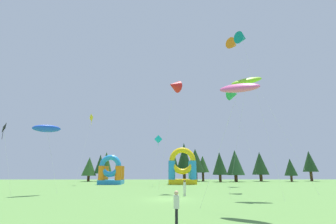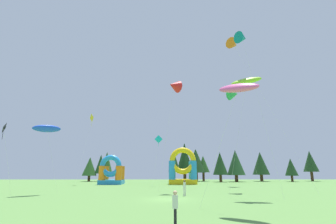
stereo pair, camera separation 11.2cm
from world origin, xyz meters
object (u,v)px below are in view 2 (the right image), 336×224
Objects in this scene: kite_green_delta at (233,94)px; kite_cyan_diamond at (159,140)px; kite_lime_parafoil at (246,81)px; inflatable_blue_arch at (183,170)px; kite_pink_parafoil at (238,88)px; kite_red_delta at (174,86)px; person_midfield at (175,205)px; kite_orange_delta at (234,44)px; inflatable_orange_dome at (111,173)px; kite_yellow_diamond at (92,118)px; person_far_side at (185,186)px; kite_teal_delta at (242,38)px; kite_blue_parafoil at (47,129)px; kite_black_diamond at (3,128)px.

kite_cyan_diamond is at bearing -176.49° from kite_green_delta.
inflatable_blue_arch is (-5.60, 28.94, -9.81)m from kite_lime_parafoil.
kite_pink_parafoil is at bearing -87.29° from inflatable_blue_arch.
person_midfield is (-0.65, -21.03, -13.84)m from kite_red_delta.
kite_orange_delta is at bearing -11.85° from person_midfield.
kite_orange_delta is at bearing 74.23° from kite_pink_parafoil.
kite_yellow_diamond is at bearing -162.38° from inflatable_orange_dome.
kite_cyan_diamond is 0.47× the size of kite_green_delta.
person_far_side is at bearing -61.40° from inflatable_orange_dome.
inflatable_blue_arch is (-1.82, 38.39, -5.85)m from kite_pink_parafoil.
kite_cyan_diamond is 0.98× the size of kite_pink_parafoil.
kite_green_delta reaches higher than person_midfield.
kite_teal_delta reaches higher than person_midfield.
kite_blue_parafoil reaches higher than inflatable_blue_arch.
kite_teal_delta is at bearing 75.84° from kite_lime_parafoil.
kite_black_diamond is at bearing -92.27° from kite_yellow_diamond.
kite_red_delta reaches higher than inflatable_orange_dome.
kite_orange_delta is 13.90× the size of person_midfield.
kite_blue_parafoil is at bearing -127.65° from inflatable_blue_arch.
kite_cyan_diamond is at bearing 52.47° from kite_blue_parafoil.
inflatable_blue_arch is at bearing 83.59° from kite_red_delta.
inflatable_blue_arch is (1.38, 25.65, 1.86)m from person_far_side.
kite_green_delta is 29.09m from person_far_side.
kite_yellow_diamond reaches higher than kite_blue_parafoil.
kite_red_delta is at bearing -58.14° from inflatable_orange_dome.
kite_black_diamond is at bearing -178.84° from kite_lime_parafoil.
kite_pink_parafoil is at bearing -111.78° from kite_lime_parafoil.
kite_orange_delta is 35.70m from inflatable_orange_dome.
kite_teal_delta is 11.27× the size of person_midfield.
kite_pink_parafoil is 24.93m from kite_blue_parafoil.
inflatable_blue_arch is 15.27m from inflatable_orange_dome.
kite_pink_parafoil is at bearing -104.78° from kite_green_delta.
inflatable_blue_arch is at bearing 152.34° from kite_green_delta.
kite_red_delta reaches higher than kite_pink_parafoil.
kite_yellow_diamond is 0.75× the size of kite_green_delta.
kite_cyan_diamond is at bearing 100.48° from kite_red_delta.
kite_red_delta is 0.79× the size of kite_teal_delta.
kite_teal_delta is (8.39, -6.22, 4.21)m from kite_red_delta.
kite_red_delta is at bearing 134.87° from kite_lime_parafoil.
kite_yellow_diamond is 42.94m from kite_pink_parafoil.
kite_teal_delta is (11.08, -20.72, 10.38)m from kite_cyan_diamond.
kite_red_delta is 11.26m from kite_teal_delta.
person_midfield is 0.29× the size of inflatable_orange_dome.
kite_yellow_diamond is at bearing 92.61° from kite_blue_parafoil.
kite_cyan_diamond is at bearing 115.30° from kite_lime_parafoil.
kite_blue_parafoil is 24.70m from person_midfield.
kite_pink_parafoil reaches higher than kite_black_diamond.
kite_cyan_diamond is 20.99m from person_far_side.
person_midfield is (15.66, -17.78, -6.96)m from kite_blue_parafoil.
kite_cyan_diamond reaches higher than person_far_side.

